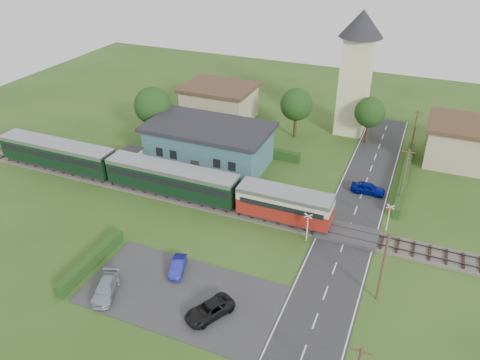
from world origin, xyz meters
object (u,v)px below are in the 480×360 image
at_px(station_building, 209,144).
at_px(pedestrian_near, 255,191).
at_px(crossing_signal_far, 389,214).
at_px(house_east, 460,142).
at_px(equipment_hut, 132,158).
at_px(church_tower, 357,64).
at_px(car_park_blue, 178,266).
at_px(house_west, 219,102).
at_px(crossing_signal_near, 308,223).
at_px(pedestrian_far, 134,163).
at_px(train, 148,174).
at_px(car_park_silver, 106,288).
at_px(car_on_road, 368,188).
at_px(car_park_dark, 209,310).

distance_m(station_building, pedestrian_near, 11.06).
height_order(crossing_signal_far, pedestrian_near, crossing_signal_far).
bearing_deg(house_east, equipment_hut, -153.68).
distance_m(church_tower, car_park_blue, 39.58).
bearing_deg(station_building, house_west, 109.65).
relative_size(crossing_signal_near, car_park_blue, 1.00).
distance_m(equipment_hut, house_west, 20.05).
bearing_deg(pedestrian_far, station_building, -64.19).
distance_m(train, pedestrian_near, 12.76).
height_order(station_building, car_park_silver, station_building).
distance_m(car_on_road, car_park_silver, 31.37).
bearing_deg(train, house_east, 33.26).
distance_m(church_tower, car_on_road, 20.13).
distance_m(station_building, church_tower, 23.89).
height_order(car_on_road, pedestrian_near, pedestrian_near).
relative_size(church_tower, crossing_signal_far, 5.37).
distance_m(car_park_silver, car_park_dark, 9.42).
height_order(church_tower, house_west, church_tower).
xyz_separation_m(house_west, pedestrian_near, (13.92, -20.39, -1.50)).
bearing_deg(train, car_park_blue, -48.12).
distance_m(car_park_blue, car_park_dark, 6.31).
distance_m(crossing_signal_near, car_park_blue, 13.33).
relative_size(crossing_signal_far, car_park_blue, 1.00).
bearing_deg(crossing_signal_near, equipment_hut, 167.06).
bearing_deg(crossing_signal_far, car_on_road, 114.21).
xyz_separation_m(train, crossing_signal_far, (27.14, 2.39, -0.04)).
distance_m(crossing_signal_near, pedestrian_near, 9.05).
distance_m(crossing_signal_far, car_park_dark, 21.27).
bearing_deg(church_tower, car_on_road, -71.73).
xyz_separation_m(church_tower, car_on_road, (5.56, -16.85, -9.51)).
bearing_deg(station_building, crossing_signal_far, -15.63).
bearing_deg(car_park_silver, car_park_dark, -12.96).
relative_size(equipment_hut, house_east, 0.29).
bearing_deg(car_park_dark, equipment_hut, 165.07).
xyz_separation_m(church_tower, pedestrian_far, (-22.48, -23.09, -8.83)).
bearing_deg(equipment_hut, station_building, 35.92).
bearing_deg(car_park_blue, house_west, 91.17).
bearing_deg(pedestrian_near, car_park_dark, 92.39).
height_order(train, house_east, house_east).
relative_size(station_building, house_east, 1.82).
distance_m(train, car_park_dark, 21.72).
height_order(station_building, crossing_signal_near, station_building).
height_order(car_park_blue, car_park_dark, car_park_dark).
bearing_deg(pedestrian_far, car_park_silver, -166.08).
xyz_separation_m(church_tower, house_west, (-20.00, -3.00, -7.43)).
distance_m(house_east, car_park_silver, 47.36).
bearing_deg(car_on_road, car_park_dark, 159.46).
bearing_deg(car_park_blue, crossing_signal_far, 21.87).
relative_size(car_park_silver, pedestrian_far, 2.24).
bearing_deg(car_park_dark, crossing_signal_far, 84.36).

